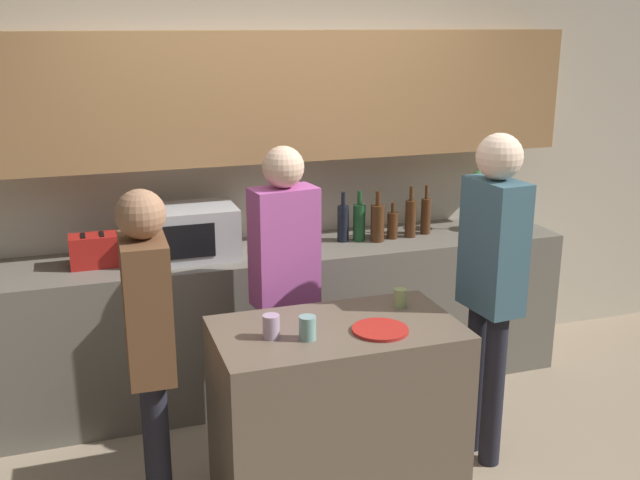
{
  "coord_description": "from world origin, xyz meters",
  "views": [
    {
      "loc": [
        -1.14,
        -2.8,
        2.25
      ],
      "look_at": [
        -0.05,
        0.47,
        1.24
      ],
      "focal_mm": 42.0,
      "sensor_mm": 36.0,
      "label": 1
    }
  ],
  "objects_px": {
    "bottle_1": "(359,222)",
    "bottle_3": "(393,225)",
    "bottle_2": "(377,222)",
    "person_right": "(285,272)",
    "microwave": "(191,232)",
    "potted_plant": "(479,200)",
    "cup_1": "(271,327)",
    "bottle_0": "(343,223)",
    "bottle_4": "(411,218)",
    "toaster": "(94,251)",
    "person_left": "(492,271)",
    "plate_on_island": "(380,330)",
    "cup_2": "(307,328)",
    "cup_0": "(400,298)",
    "bottle_5": "(426,215)",
    "person_center": "(149,338)"
  },
  "relations": [
    {
      "from": "toaster",
      "to": "bottle_3",
      "type": "height_order",
      "value": "bottle_3"
    },
    {
      "from": "plate_on_island",
      "to": "person_left",
      "type": "xyz_separation_m",
      "value": [
        0.68,
        0.19,
        0.15
      ]
    },
    {
      "from": "bottle_0",
      "to": "person_left",
      "type": "bearing_deg",
      "value": -70.9
    },
    {
      "from": "bottle_1",
      "to": "plate_on_island",
      "type": "xyz_separation_m",
      "value": [
        -0.4,
        -1.29,
        -0.15
      ]
    },
    {
      "from": "plate_on_island",
      "to": "potted_plant",
      "type": "bearing_deg",
      "value": 46.11
    },
    {
      "from": "bottle_2",
      "to": "bottle_3",
      "type": "bearing_deg",
      "value": 14.16
    },
    {
      "from": "bottle_2",
      "to": "bottle_5",
      "type": "distance_m",
      "value": 0.37
    },
    {
      "from": "microwave",
      "to": "potted_plant",
      "type": "distance_m",
      "value": 1.89
    },
    {
      "from": "toaster",
      "to": "bottle_1",
      "type": "distance_m",
      "value": 1.6
    },
    {
      "from": "person_center",
      "to": "bottle_5",
      "type": "bearing_deg",
      "value": 123.24
    },
    {
      "from": "person_right",
      "to": "bottle_1",
      "type": "bearing_deg",
      "value": -146.2
    },
    {
      "from": "toaster",
      "to": "bottle_1",
      "type": "xyz_separation_m",
      "value": [
        1.6,
        0.01,
        0.03
      ]
    },
    {
      "from": "cup_0",
      "to": "cup_1",
      "type": "distance_m",
      "value": 0.72
    },
    {
      "from": "bottle_3",
      "to": "bottle_0",
      "type": "bearing_deg",
      "value": 173.33
    },
    {
      "from": "bottle_5",
      "to": "cup_1",
      "type": "xyz_separation_m",
      "value": [
        -1.35,
        -1.21,
        -0.11
      ]
    },
    {
      "from": "bottle_2",
      "to": "person_left",
      "type": "relative_size",
      "value": 0.18
    },
    {
      "from": "bottle_0",
      "to": "person_left",
      "type": "relative_size",
      "value": 0.18
    },
    {
      "from": "bottle_0",
      "to": "bottle_4",
      "type": "xyz_separation_m",
      "value": [
        0.44,
        -0.04,
        0.01
      ]
    },
    {
      "from": "potted_plant",
      "to": "cup_0",
      "type": "relative_size",
      "value": 4.21
    },
    {
      "from": "bottle_3",
      "to": "bottle_5",
      "type": "distance_m",
      "value": 0.25
    },
    {
      "from": "bottle_1",
      "to": "toaster",
      "type": "bearing_deg",
      "value": -179.76
    },
    {
      "from": "bottle_5",
      "to": "cup_1",
      "type": "relative_size",
      "value": 2.94
    },
    {
      "from": "person_right",
      "to": "bottle_3",
      "type": "bearing_deg",
      "value": -155.14
    },
    {
      "from": "cup_2",
      "to": "bottle_3",
      "type": "bearing_deg",
      "value": 52.46
    },
    {
      "from": "cup_1",
      "to": "cup_2",
      "type": "height_order",
      "value": "same"
    },
    {
      "from": "bottle_1",
      "to": "person_center",
      "type": "distance_m",
      "value": 1.83
    },
    {
      "from": "bottle_5",
      "to": "bottle_2",
      "type": "bearing_deg",
      "value": -170.04
    },
    {
      "from": "person_left",
      "to": "bottle_2",
      "type": "bearing_deg",
      "value": 4.75
    },
    {
      "from": "plate_on_island",
      "to": "bottle_0",
      "type": "bearing_deg",
      "value": 77.19
    },
    {
      "from": "toaster",
      "to": "cup_0",
      "type": "relative_size",
      "value": 2.77
    },
    {
      "from": "potted_plant",
      "to": "bottle_5",
      "type": "distance_m",
      "value": 0.38
    },
    {
      "from": "cup_2",
      "to": "person_right",
      "type": "height_order",
      "value": "person_right"
    },
    {
      "from": "toaster",
      "to": "potted_plant",
      "type": "distance_m",
      "value": 2.43
    },
    {
      "from": "bottle_0",
      "to": "person_left",
      "type": "height_order",
      "value": "person_left"
    },
    {
      "from": "bottle_1",
      "to": "person_center",
      "type": "relative_size",
      "value": 0.2
    },
    {
      "from": "toaster",
      "to": "plate_on_island",
      "type": "bearing_deg",
      "value": -46.88
    },
    {
      "from": "bottle_2",
      "to": "bottle_4",
      "type": "bearing_deg",
      "value": 5.91
    },
    {
      "from": "person_right",
      "to": "person_left",
      "type": "bearing_deg",
      "value": 143.18
    },
    {
      "from": "potted_plant",
      "to": "cup_1",
      "type": "relative_size",
      "value": 3.65
    },
    {
      "from": "bottle_3",
      "to": "person_left",
      "type": "distance_m",
      "value": 1.08
    },
    {
      "from": "cup_1",
      "to": "person_left",
      "type": "bearing_deg",
      "value": 4.97
    },
    {
      "from": "microwave",
      "to": "plate_on_island",
      "type": "distance_m",
      "value": 1.45
    },
    {
      "from": "bottle_1",
      "to": "person_left",
      "type": "relative_size",
      "value": 0.18
    },
    {
      "from": "bottle_0",
      "to": "potted_plant",
      "type": "bearing_deg",
      "value": -1.47
    },
    {
      "from": "cup_1",
      "to": "person_right",
      "type": "xyz_separation_m",
      "value": [
        0.24,
        0.61,
        0.04
      ]
    },
    {
      "from": "potted_plant",
      "to": "bottle_3",
      "type": "xyz_separation_m",
      "value": [
        -0.62,
        -0.01,
        -0.11
      ]
    },
    {
      "from": "bottle_2",
      "to": "person_right",
      "type": "height_order",
      "value": "person_right"
    },
    {
      "from": "bottle_1",
      "to": "bottle_3",
      "type": "bearing_deg",
      "value": -5.26
    },
    {
      "from": "cup_0",
      "to": "cup_1",
      "type": "height_order",
      "value": "cup_1"
    },
    {
      "from": "bottle_4",
      "to": "cup_2",
      "type": "height_order",
      "value": "bottle_4"
    }
  ]
}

